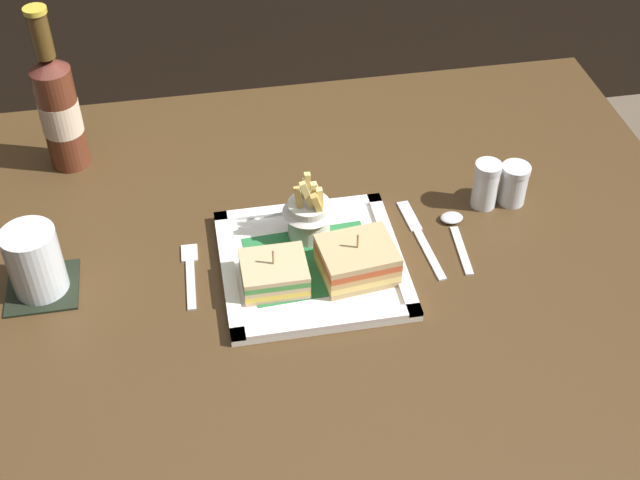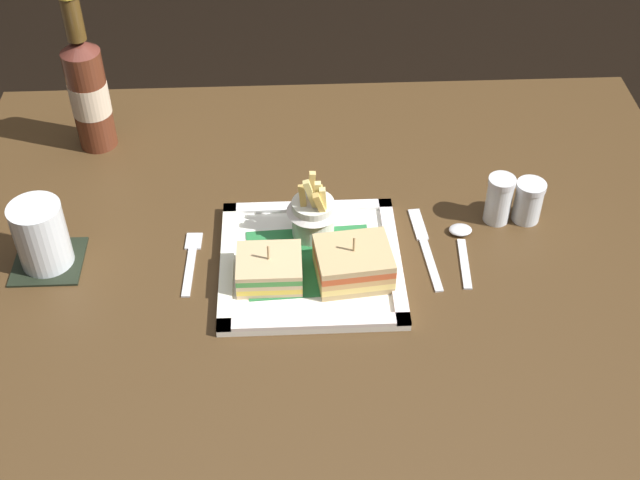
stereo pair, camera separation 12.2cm
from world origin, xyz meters
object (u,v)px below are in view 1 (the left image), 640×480
Objects in this scene: square_plate at (312,264)px; sandwich_half_left at (274,274)px; knife at (419,235)px; fork at (190,271)px; spoon at (454,226)px; salt_shaker at (485,187)px; dining_table at (327,300)px; water_glass at (35,265)px; fries_cup at (309,212)px; sandwich_half_right at (357,260)px; beer_bottle at (59,108)px; pepper_shaker at (513,186)px.

sandwich_half_left is at bearing -150.85° from square_plate.
knife is at bearing 17.09° from sandwich_half_left.
square_plate is 0.18m from fork.
salt_shaker is (0.06, 0.05, 0.03)m from spoon.
water_glass is at bearing -179.79° from dining_table.
salt_shaker is at bearing 14.35° from dining_table.
square_plate reaches higher than dining_table.
dining_table is 0.30m from salt_shaker.
fries_cup reaches higher than water_glass.
sandwich_half_right is 0.84× the size of fork.
sandwich_half_right reaches higher than dining_table.
beer_bottle is 3.54× the size of salt_shaker.
beer_bottle is 0.30m from water_glass.
spoon is at bearing 15.07° from sandwich_half_left.
fork is 0.99× the size of spoon.
knife is 2.27× the size of salt_shaker.
sandwich_half_left is 0.33× the size of beer_bottle.
fork is 1.96× the size of pepper_shaker.
fork is at bearing -171.37° from salt_shaker.
water_glass reaches higher than sandwich_half_right.
salt_shaker is (0.46, 0.07, 0.03)m from fork.
square_plate is (-0.03, -0.03, 0.11)m from dining_table.
dining_table is 12.73× the size of sandwich_half_left.
beer_bottle reaches higher than pepper_shaker.
sandwich_half_left is 0.12m from fries_cup.
beer_bottle is (-0.35, 0.32, 0.10)m from square_plate.
pepper_shaker is at bearing 5.60° from fries_cup.
sandwich_half_right is 0.14m from knife.
spoon is 1.71× the size of salt_shaker.
sandwich_half_left is 0.81× the size of sandwich_half_right.
dining_table is 11.49× the size of water_glass.
water_glass is at bearing -178.10° from spoon.
dining_table is at bearing 1.04° from fork.
sandwich_half_left is 0.41m from pepper_shaker.
pepper_shaker is (0.05, -0.00, -0.00)m from salt_shaker.
sandwich_half_left is at bearing -180.00° from sandwich_half_right.
water_glass is (-0.39, -0.04, -0.01)m from fries_cup.
beer_bottle reaches higher than sandwich_half_left.
pepper_shaker is at bearing -0.00° from salt_shaker.
spoon is (0.58, -0.28, -0.10)m from beer_bottle.
fork is 0.40m from spoon.
salt_shaker reaches higher than fork.
beer_bottle reaches higher than fork.
knife is at bearing -7.62° from fries_cup.
sandwich_half_right is 0.11m from fries_cup.
salt_shaker is (0.23, 0.13, -0.00)m from sandwich_half_right.
fries_cup reaches higher than knife.
dining_table is 0.34m from pepper_shaker.
square_plate is 2.32× the size of sandwich_half_right.
beer_bottle is at bearing 137.65° from square_plate.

